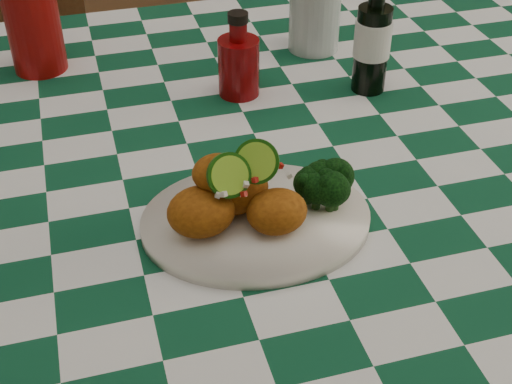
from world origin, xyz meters
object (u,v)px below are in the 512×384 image
object	(u,v)px
red_tumbler	(34,26)
wooden_chair_right	(326,62)
plate	(256,221)
ketchup_bottle	(239,54)
mason_jar	(315,14)
beer_bottle	(374,29)
dining_table	(254,314)
wooden_chair_left	(14,125)
fried_chicken_pile	(245,186)

from	to	relation	value
red_tumbler	wooden_chair_right	bearing A→B (deg)	30.70
plate	ketchup_bottle	bearing A→B (deg)	78.97
plate	mason_jar	xyz separation A→B (m)	(0.24, 0.46, 0.06)
mason_jar	beer_bottle	distance (m)	0.18
plate	beer_bottle	size ratio (longest dim) A/B	1.37
red_tumbler	mason_jar	world-z (taller)	red_tumbler
dining_table	plate	size ratio (longest dim) A/B	5.76
dining_table	wooden_chair_left	size ratio (longest dim) A/B	1.85
fried_chicken_pile	mason_jar	bearing A→B (deg)	61.37
beer_bottle	wooden_chair_right	size ratio (longest dim) A/B	0.21
ketchup_bottle	mason_jar	distance (m)	0.21
red_tumbler	ketchup_bottle	size ratio (longest dim) A/B	1.13
plate	red_tumbler	bearing A→B (deg)	115.38
beer_bottle	wooden_chair_left	xyz separation A→B (m)	(-0.63, 0.62, -0.44)
beer_bottle	dining_table	bearing A→B (deg)	-159.53
dining_table	mason_jar	size ratio (longest dim) A/B	12.70
dining_table	ketchup_bottle	xyz separation A→B (m)	(0.01, 0.12, 0.46)
ketchup_bottle	plate	bearing A→B (deg)	-101.03
ketchup_bottle	mason_jar	bearing A→B (deg)	35.90
wooden_chair_right	ketchup_bottle	bearing A→B (deg)	-140.78
dining_table	wooden_chair_right	bearing A→B (deg)	60.95
plate	red_tumbler	size ratio (longest dim) A/B	1.83
plate	wooden_chair_left	xyz separation A→B (m)	(-0.35, 0.91, -0.35)
red_tumbler	wooden_chair_right	xyz separation A→B (m)	(0.70, 0.41, -0.36)
fried_chicken_pile	ketchup_bottle	bearing A→B (deg)	76.70
fried_chicken_pile	beer_bottle	size ratio (longest dim) A/B	0.73
dining_table	beer_bottle	xyz separation A→B (m)	(0.22, 0.08, 0.50)
beer_bottle	mason_jar	bearing A→B (deg)	102.38
mason_jar	wooden_chair_left	xyz separation A→B (m)	(-0.59, 0.45, -0.40)
wooden_chair_left	wooden_chair_right	bearing A→B (deg)	3.65
wooden_chair_left	wooden_chair_right	xyz separation A→B (m)	(0.81, 0.01, 0.05)
beer_bottle	wooden_chair_right	bearing A→B (deg)	74.24
red_tumbler	mason_jar	size ratio (longest dim) A/B	1.20
dining_table	ketchup_bottle	bearing A→B (deg)	85.52
fried_chicken_pile	wooden_chair_left	distance (m)	1.05
mason_jar	beer_bottle	xyz separation A→B (m)	(0.04, -0.17, 0.04)
red_tumbler	wooden_chair_left	distance (m)	0.59
red_tumbler	wooden_chair_left	size ratio (longest dim) A/B	0.18
ketchup_bottle	mason_jar	xyz separation A→B (m)	(0.17, 0.12, -0.00)
wooden_chair_left	wooden_chair_right	size ratio (longest dim) A/B	0.90
mason_jar	plate	bearing A→B (deg)	-117.28
mason_jar	fried_chicken_pile	bearing A→B (deg)	-118.63
red_tumbler	mason_jar	distance (m)	0.48
fried_chicken_pile	dining_table	bearing A→B (deg)	71.74
mason_jar	wooden_chair_left	size ratio (longest dim) A/B	0.15
plate	beer_bottle	distance (m)	0.41
wooden_chair_left	red_tumbler	bearing A→B (deg)	-71.87
ketchup_bottle	wooden_chair_right	distance (m)	0.79
dining_table	ketchup_bottle	size ratio (longest dim) A/B	11.94
mason_jar	dining_table	bearing A→B (deg)	-126.07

